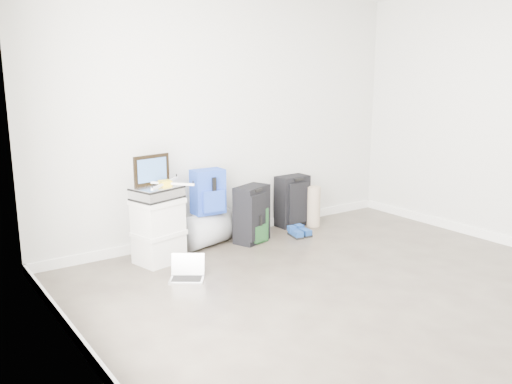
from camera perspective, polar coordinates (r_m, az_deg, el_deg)
ground at (r=4.49m, az=14.86°, el=-12.02°), size 5.00×5.00×0.00m
room_envelope at (r=4.10m, az=16.04°, el=10.52°), size 4.52×5.02×2.71m
boxes_stack at (r=5.37m, az=-10.23°, el=-4.03°), size 0.51×0.45×0.63m
briefcase at (r=5.27m, az=-10.39°, el=-0.10°), size 0.51×0.43×0.13m
painting at (r=5.32m, az=-10.92°, el=2.30°), size 0.39×0.09×0.29m
drone at (r=5.27m, az=-9.55°, el=0.92°), size 0.46×0.46×0.05m
duffel_bag at (r=5.85m, az=-5.11°, el=-3.88°), size 0.65×0.49×0.36m
blue_backpack at (r=5.72m, az=-5.03°, el=-0.05°), size 0.34×0.26×0.47m
large_suitcase at (r=5.91m, az=-0.41°, el=-2.35°), size 0.46×0.38×0.62m
green_backpack at (r=5.92m, az=-0.05°, el=-3.65°), size 0.30×0.25×0.37m
carry_on at (r=6.54m, az=3.88°, el=-0.95°), size 0.40×0.27×0.61m
shoes at (r=6.20m, az=4.58°, el=-4.28°), size 0.23×0.26×0.08m
rolled_rug at (r=6.55m, az=6.09°, el=-1.53°), size 0.16×0.16×0.49m
laptop at (r=4.99m, az=-7.25°, el=-8.45°), size 0.37×0.35×0.22m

